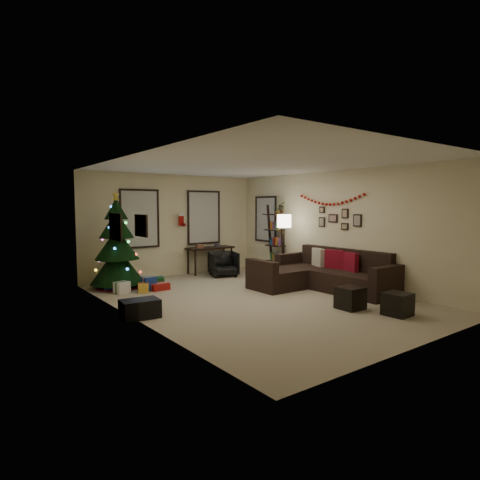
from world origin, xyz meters
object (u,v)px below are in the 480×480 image
object	(u,v)px
sofa	(321,276)
desk_chair	(223,264)
bookshelf	(276,241)
christmas_tree	(117,248)
desk	(210,250)

from	to	relation	value
sofa	desk_chair	xyz separation A→B (m)	(-0.81, 2.71, 0.04)
desk_chair	bookshelf	distance (m)	1.55
christmas_tree	desk_chair	world-z (taller)	christmas_tree
christmas_tree	desk	distance (m)	2.87
bookshelf	desk	bearing A→B (deg)	135.43
christmas_tree	bookshelf	distance (m)	4.19
sofa	desk_chair	distance (m)	2.83
christmas_tree	desk	world-z (taller)	christmas_tree
christmas_tree	bookshelf	size ratio (longest dim) A/B	1.17
christmas_tree	sofa	distance (m)	4.67
desk	bookshelf	distance (m)	1.84
christmas_tree	sofa	size ratio (longest dim) A/B	0.77
desk_chair	sofa	bearing A→B (deg)	-54.37
bookshelf	sofa	bearing A→B (deg)	-102.96
sofa	desk_chair	bearing A→B (deg)	106.74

